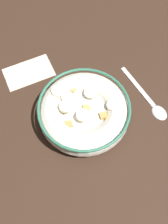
# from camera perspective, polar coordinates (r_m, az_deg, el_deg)

# --- Properties ---
(ground_plane) EXTENTS (1.25, 1.25, 0.02)m
(ground_plane) POSITION_cam_1_polar(r_m,az_deg,el_deg) (0.61, -0.00, -1.64)
(ground_plane) COLOR #332116
(cereal_bowl) EXTENTS (0.20, 0.20, 0.06)m
(cereal_bowl) POSITION_cam_1_polar(r_m,az_deg,el_deg) (0.58, -0.02, 0.01)
(cereal_bowl) COLOR silver
(cereal_bowl) RESTS_ON ground_plane
(spoon) EXTENTS (0.06, 0.16, 0.01)m
(spoon) POSITION_cam_1_polar(r_m,az_deg,el_deg) (0.64, 14.37, 1.76)
(spoon) COLOR silver
(spoon) RESTS_ON ground_plane
(folded_napkin) EXTENTS (0.12, 0.09, 0.00)m
(folded_napkin) POSITION_cam_1_polar(r_m,az_deg,el_deg) (0.68, -11.67, 8.29)
(folded_napkin) COLOR beige
(folded_napkin) RESTS_ON ground_plane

